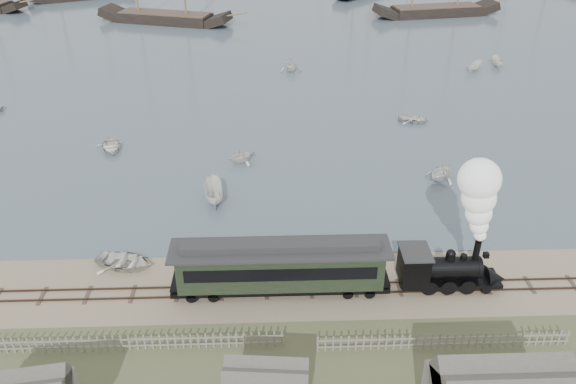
{
  "coord_description": "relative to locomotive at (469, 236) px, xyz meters",
  "views": [
    {
      "loc": [
        2.43,
        -31.11,
        25.14
      ],
      "look_at": [
        3.68,
        5.17,
        3.5
      ],
      "focal_mm": 35.0,
      "sensor_mm": 36.0,
      "label": 1
    }
  ],
  "objects": [
    {
      "name": "ground",
      "position": [
        -15.08,
        2.0,
        -4.24
      ],
      "size": [
        600.0,
        600.0,
        0.0
      ],
      "primitive_type": "plane",
      "color": "tan",
      "rests_on": "ground"
    },
    {
      "name": "rail_track",
      "position": [
        -15.08,
        0.0,
        -4.2
      ],
      "size": [
        120.0,
        1.8,
        0.16
      ],
      "color": "#3C2B20",
      "rests_on": "ground"
    },
    {
      "name": "picket_fence_west",
      "position": [
        -21.58,
        -5.0,
        -4.24
      ],
      "size": [
        19.0,
        0.1,
        1.2
      ],
      "primitive_type": null,
      "color": "slate",
      "rests_on": "ground"
    },
    {
      "name": "picket_fence_east",
      "position": [
        -2.58,
        -5.5,
        -4.24
      ],
      "size": [
        15.0,
        0.1,
        1.2
      ],
      "primitive_type": null,
      "color": "slate",
      "rests_on": "ground"
    },
    {
      "name": "locomotive",
      "position": [
        0.0,
        0.0,
        0.0
      ],
      "size": [
        7.37,
        2.75,
        9.18
      ],
      "color": "black",
      "rests_on": "ground"
    },
    {
      "name": "passenger_coach",
      "position": [
        -12.15,
        -0.0,
        -2.04
      ],
      "size": [
        14.35,
        2.77,
        3.48
      ],
      "color": "black",
      "rests_on": "ground"
    },
    {
      "name": "beached_dinghy",
      "position": [
        -23.23,
        3.02,
        -3.81
      ],
      "size": [
        3.91,
        4.74,
        0.85
      ],
      "primitive_type": "imported",
      "rotation": [
        0.0,
        0.0,
        1.31
      ],
      "color": "silver",
      "rests_on": "ground"
    },
    {
      "name": "rowboat_0",
      "position": [
        -28.58,
        21.71,
        -3.8
      ],
      "size": [
        4.28,
        3.6,
        0.76
      ],
      "primitive_type": "imported",
      "rotation": [
        0.0,
        0.0,
        0.31
      ],
      "color": "silver",
      "rests_on": "harbor_water"
    },
    {
      "name": "rowboat_1",
      "position": [
        -15.43,
        18.69,
        -3.46
      ],
      "size": [
        3.41,
        3.55,
        1.45
      ],
      "primitive_type": "imported",
      "rotation": [
        0.0,
        0.0,
        2.08
      ],
      "color": "silver",
      "rests_on": "harbor_water"
    },
    {
      "name": "rowboat_2",
      "position": [
        -17.54,
        11.7,
        -3.4
      ],
      "size": [
        4.19,
        2.05,
        1.55
      ],
      "primitive_type": "imported",
      "rotation": [
        0.0,
        0.0,
        3.28
      ],
      "color": "silver",
      "rests_on": "harbor_water"
    },
    {
      "name": "rowboat_3",
      "position": [
        3.17,
        27.56,
        -3.84
      ],
      "size": [
        3.08,
        3.77,
        0.68
      ],
      "primitive_type": "imported",
      "rotation": [
        0.0,
        0.0,
        1.33
      ],
      "color": "silver",
      "rests_on": "harbor_water"
    },
    {
      "name": "rowboat_4",
      "position": [
        2.66,
        14.66,
        -3.34
      ],
      "size": [
        4.19,
        4.19,
        1.68
      ],
      "primitive_type": "imported",
      "rotation": [
        0.0,
        0.0,
        5.49
      ],
      "color": "silver",
      "rests_on": "harbor_water"
    },
    {
      "name": "rowboat_5",
      "position": [
        15.41,
        44.51,
        -3.55
      ],
      "size": [
        3.09,
        3.22,
        1.25
      ],
      "primitive_type": "imported",
      "rotation": [
        0.0,
        0.0,
        2.31
      ],
      "color": "silver",
      "rests_on": "harbor_water"
    },
    {
      "name": "rowboat_7",
      "position": [
        -9.71,
        45.4,
        -3.27
      ],
      "size": [
        3.98,
        3.62,
        1.82
      ],
      "primitive_type": "imported",
      "rotation": [
        0.0,
        0.0,
        0.21
      ],
      "color": "silver",
      "rests_on": "harbor_water"
    },
    {
      "name": "rowboat_8",
      "position": [
        19.14,
        46.32,
        -3.55
      ],
      "size": [
        3.4,
        1.6,
        1.27
      ],
      "primitive_type": "imported",
      "rotation": [
        0.0,
        0.0,
        3.03
      ],
      "color": "silver",
      "rests_on": "harbor_water"
    }
  ]
}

